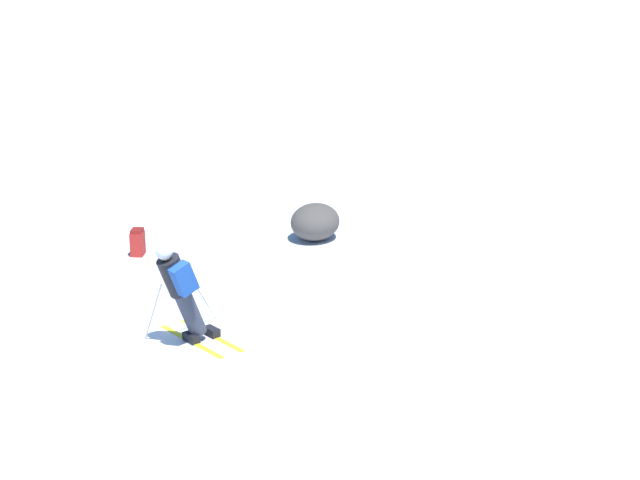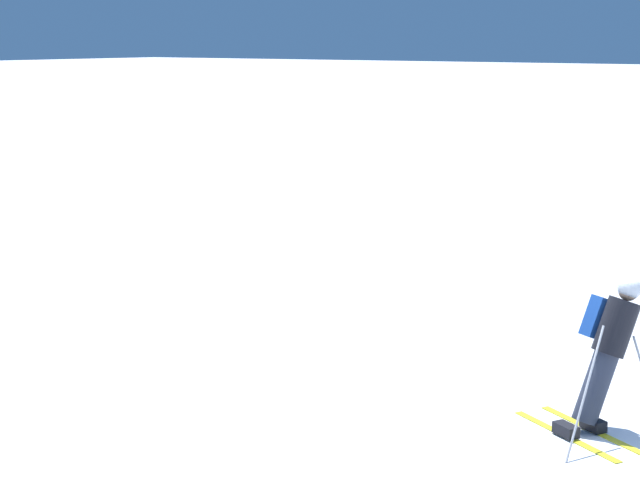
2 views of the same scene
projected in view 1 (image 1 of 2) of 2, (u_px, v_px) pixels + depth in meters
name	position (u px, v px, depth m)	size (l,w,h in m)	color
ground_plane	(198.00, 342.00, 15.71)	(300.00, 300.00, 0.00)	white
skier	(181.00, 288.00, 15.31)	(1.56, 1.61, 1.64)	yellow
spare_backpack	(138.00, 242.00, 19.51)	(0.35, 0.30, 0.50)	#AD231E
exposed_boulder_0	(315.00, 222.00, 20.40)	(1.07, 0.91, 0.70)	#4C4742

